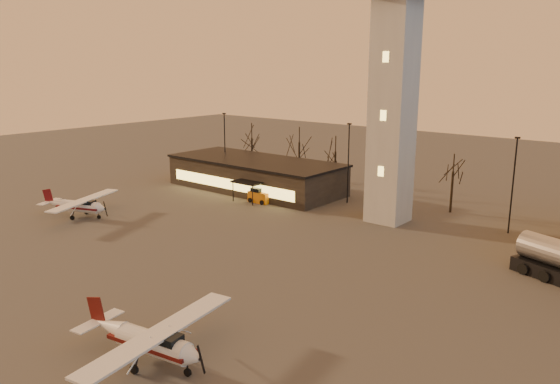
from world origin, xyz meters
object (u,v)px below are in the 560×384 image
at_px(control_tower, 394,73).
at_px(service_cart, 260,197).
at_px(cessna_front, 156,348).
at_px(terminal, 255,175).
at_px(cessna_rear, 82,208).

distance_m(control_tower, service_cart, 23.05).
relative_size(control_tower, cessna_front, 2.72).
distance_m(terminal, cessna_rear, 24.06).
height_order(cessna_front, service_cart, cessna_front).
distance_m(cessna_rear, service_cart, 21.44).
relative_size(cessna_front, service_cart, 4.00).
distance_m(terminal, cessna_front, 46.05).
bearing_deg(control_tower, terminal, 174.85).
bearing_deg(control_tower, cessna_rear, -142.46).
xyz_separation_m(terminal, cessna_rear, (-5.78, -23.32, -1.10)).
bearing_deg(cessna_front, terminal, 115.56).
relative_size(cessna_rear, service_cart, 3.65).
bearing_deg(cessna_front, control_tower, 87.60).
bearing_deg(cessna_front, service_cart, 113.37).
bearing_deg(control_tower, cessna_front, -82.93).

